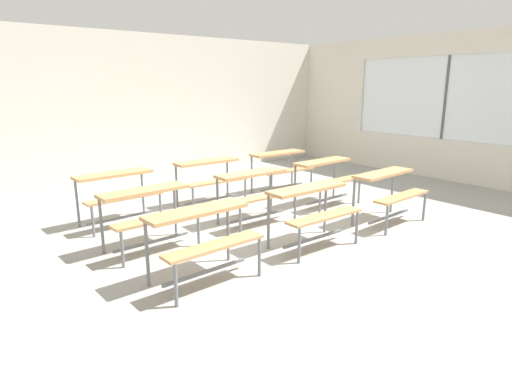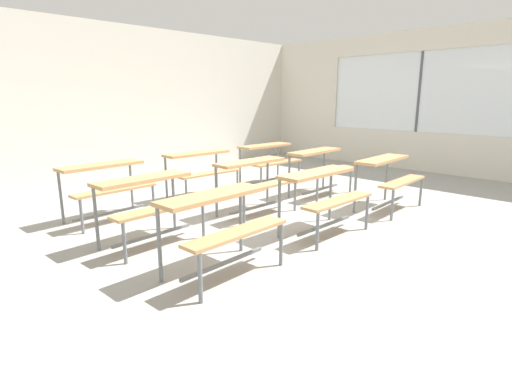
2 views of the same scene
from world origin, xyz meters
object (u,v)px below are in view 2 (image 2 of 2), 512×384
at_px(desk_bench_r0c2, 389,171).
at_px(desk_bench_r1c1, 256,174).
at_px(desk_bench_r2c0, 106,178).
at_px(desk_bench_r2c2, 269,155).
at_px(desk_bench_r1c0, 149,194).
at_px(desk_bench_r2c1, 201,164).
at_px(desk_bench_r0c1, 324,187).
at_px(desk_bench_r1c2, 320,162).
at_px(desk_bench_r0c0, 221,215).

xyz_separation_m(desk_bench_r0c2, desk_bench_r1c1, (-1.52, 1.19, 0.00)).
distance_m(desk_bench_r2c0, desk_bench_r2c2, 3.11).
xyz_separation_m(desk_bench_r0c2, desk_bench_r2c2, (0.00, 2.36, 0.00)).
height_order(desk_bench_r1c0, desk_bench_r2c0, same).
height_order(desk_bench_r2c0, desk_bench_r2c1, same).
xyz_separation_m(desk_bench_r0c1, desk_bench_r2c0, (-1.57, 2.34, 0.00)).
height_order(desk_bench_r0c2, desk_bench_r1c2, same).
distance_m(desk_bench_r1c0, desk_bench_r2c0, 1.20).
distance_m(desk_bench_r1c0, desk_bench_r1c1, 1.66).
xyz_separation_m(desk_bench_r0c2, desk_bench_r1c0, (-3.18, 1.18, 0.00)).
distance_m(desk_bench_r0c1, desk_bench_r1c2, 1.95).
bearing_deg(desk_bench_r1c2, desk_bench_r0c2, -92.79).
xyz_separation_m(desk_bench_r0c2, desk_bench_r2c1, (-1.52, 2.42, 0.00)).
height_order(desk_bench_r0c2, desk_bench_r1c1, same).
relative_size(desk_bench_r0c0, desk_bench_r0c1, 1.01).
bearing_deg(desk_bench_r0c2, desk_bench_r1c2, 86.60).
distance_m(desk_bench_r0c0, desk_bench_r2c2, 3.89).
distance_m(desk_bench_r0c2, desk_bench_r2c2, 2.36).
distance_m(desk_bench_r0c2, desk_bench_r2c1, 2.86).
xyz_separation_m(desk_bench_r0c0, desk_bench_r0c1, (1.58, -0.00, 0.00)).
bearing_deg(desk_bench_r0c0, desk_bench_r1c2, 18.69).
bearing_deg(desk_bench_r1c0, desk_bench_r1c2, -2.11).
distance_m(desk_bench_r1c2, desk_bench_r2c2, 1.14).
bearing_deg(desk_bench_r2c1, desk_bench_r0c2, -56.53).
bearing_deg(desk_bench_r0c0, desk_bench_r0c2, -2.73).
height_order(desk_bench_r0c1, desk_bench_r2c2, same).
height_order(desk_bench_r0c2, desk_bench_r1c0, same).
bearing_deg(desk_bench_r2c2, desk_bench_r2c0, -178.69).
height_order(desk_bench_r0c0, desk_bench_r0c1, same).
bearing_deg(desk_bench_r1c0, desk_bench_r1c1, -2.35).
distance_m(desk_bench_r1c0, desk_bench_r2c1, 2.07).
distance_m(desk_bench_r0c1, desk_bench_r0c2, 1.54).
height_order(desk_bench_r0c2, desk_bench_r2c0, same).
bearing_deg(desk_bench_r1c2, desk_bench_r1c0, 178.61).
height_order(desk_bench_r0c0, desk_bench_r1c1, same).
height_order(desk_bench_r1c1, desk_bench_r2c2, same).
bearing_deg(desk_bench_r2c1, desk_bench_r2c2, -0.75).
relative_size(desk_bench_r1c1, desk_bench_r2c2, 0.99).
xyz_separation_m(desk_bench_r0c1, desk_bench_r0c2, (1.54, -0.03, 0.00)).
bearing_deg(desk_bench_r0c0, desk_bench_r2c1, 54.14).
height_order(desk_bench_r0c1, desk_bench_r2c0, same).
bearing_deg(desk_bench_r1c2, desk_bench_r0c1, -144.72).
bearing_deg(desk_bench_r2c2, desk_bench_r1c1, -140.97).
height_order(desk_bench_r0c1, desk_bench_r1c1, same).
bearing_deg(desk_bench_r2c0, desk_bench_r2c2, -2.97).
relative_size(desk_bench_r0c2, desk_bench_r2c2, 1.01).
relative_size(desk_bench_r1c0, desk_bench_r2c1, 1.01).
xyz_separation_m(desk_bench_r1c0, desk_bench_r1c2, (3.19, 0.04, 0.00)).
bearing_deg(desk_bench_r0c0, desk_bench_r2c2, 34.68).
bearing_deg(desk_bench_r0c2, desk_bench_r1c0, 156.87).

